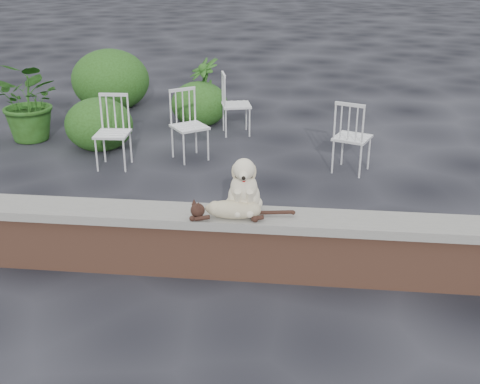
# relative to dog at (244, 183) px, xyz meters

# --- Properties ---
(ground) EXTENTS (60.00, 60.00, 0.00)m
(ground) POSITION_rel_dog_xyz_m (-0.19, -0.06, -0.84)
(ground) COLOR black
(ground) RESTS_ON ground
(brick_wall) EXTENTS (6.00, 0.30, 0.50)m
(brick_wall) POSITION_rel_dog_xyz_m (-0.19, -0.06, -0.59)
(brick_wall) COLOR brown
(brick_wall) RESTS_ON ground
(capstone) EXTENTS (6.20, 0.40, 0.08)m
(capstone) POSITION_rel_dog_xyz_m (-0.19, -0.06, -0.30)
(capstone) COLOR slate
(capstone) RESTS_ON brick_wall
(dog) EXTENTS (0.38, 0.48, 0.53)m
(dog) POSITION_rel_dog_xyz_m (0.00, 0.00, 0.00)
(dog) COLOR beige
(dog) RESTS_ON capstone
(cat) EXTENTS (1.06, 0.34, 0.18)m
(cat) POSITION_rel_dog_xyz_m (-0.08, -0.15, -0.18)
(cat) COLOR tan
(cat) RESTS_ON capstone
(chair_e) EXTENTS (0.68, 0.68, 0.94)m
(chair_e) POSITION_rel_dog_xyz_m (-0.55, 4.11, -0.37)
(chair_e) COLOR white
(chair_e) RESTS_ON ground
(chair_b) EXTENTS (0.59, 0.59, 0.94)m
(chair_b) POSITION_rel_dog_xyz_m (-1.97, 2.46, -0.37)
(chair_b) COLOR white
(chair_b) RESTS_ON ground
(chair_a) EXTENTS (0.78, 0.78, 0.94)m
(chair_a) POSITION_rel_dog_xyz_m (-1.04, 2.88, -0.37)
(chair_a) COLOR white
(chair_a) RESTS_ON ground
(chair_c) EXTENTS (0.73, 0.73, 0.94)m
(chair_c) POSITION_rel_dog_xyz_m (1.10, 2.64, -0.37)
(chair_c) COLOR white
(chair_c) RESTS_ON ground
(potted_plant_a) EXTENTS (1.22, 1.10, 1.19)m
(potted_plant_a) POSITION_rel_dog_xyz_m (-3.50, 3.46, -0.25)
(potted_plant_a) COLOR #224413
(potted_plant_a) RESTS_ON ground
(potted_plant_b) EXTENTS (0.80, 0.80, 1.02)m
(potted_plant_b) POSITION_rel_dog_xyz_m (-1.15, 4.80, -0.33)
(potted_plant_b) COLOR #224413
(potted_plant_b) RESTS_ON ground
(shrubbery) EXTENTS (2.89, 3.32, 1.09)m
(shrubbery) POSITION_rel_dog_xyz_m (-2.52, 4.83, -0.42)
(shrubbery) COLOR #224413
(shrubbery) RESTS_ON ground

